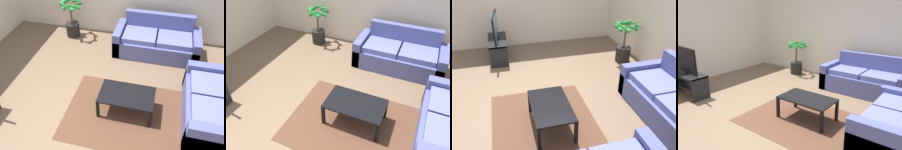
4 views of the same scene
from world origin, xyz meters
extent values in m
plane|color=brown|center=(0.00, 0.00, 0.00)|extent=(6.60, 6.60, 0.00)
cube|color=beige|center=(0.00, 3.00, 1.35)|extent=(6.00, 0.06, 2.70)
cube|color=beige|center=(-3.00, 0.00, 1.35)|extent=(0.06, 6.00, 2.70)
cube|color=#4C518C|center=(1.11, 2.25, 0.21)|extent=(1.99, 0.90, 0.42)
cube|color=#4C518C|center=(1.11, 2.62, 0.66)|extent=(1.63, 0.16, 0.48)
cube|color=#4C518C|center=(0.20, 2.25, 0.31)|extent=(0.18, 0.90, 0.62)
cube|color=#5D63A4|center=(0.70, 2.20, 0.48)|extent=(0.78, 0.66, 0.12)
cube|color=#5D63A4|center=(1.52, 2.20, 0.48)|extent=(0.78, 0.66, 0.12)
cube|color=#4C518C|center=(2.25, 0.47, 0.21)|extent=(0.90, 1.68, 0.42)
cube|color=#4C518C|center=(2.25, -0.29, 0.31)|extent=(0.90, 0.18, 0.62)
cube|color=#5D63A4|center=(2.20, 0.13, 0.48)|extent=(0.66, 0.62, 0.12)
cube|color=#5D63A4|center=(2.20, 0.80, 0.48)|extent=(0.66, 0.62, 0.12)
cube|color=black|center=(-2.13, -0.45, 0.51)|extent=(1.10, 0.45, 0.04)
cube|color=black|center=(-2.13, -0.45, 0.24)|extent=(1.02, 0.39, 0.03)
cube|color=black|center=(-2.65, -0.45, 0.26)|extent=(0.06, 0.41, 0.53)
cube|color=black|center=(-1.61, -0.45, 0.26)|extent=(0.06, 0.41, 0.53)
cube|color=black|center=(-2.13, -0.45, 0.86)|extent=(1.04, 0.12, 0.59)
cube|color=teal|center=(-2.13, -0.43, 0.86)|extent=(0.99, 0.09, 0.54)
cylinder|color=black|center=(-2.13, -0.45, 0.55)|extent=(0.10, 0.10, 0.04)
cube|color=black|center=(0.77, 0.27, 0.41)|extent=(0.99, 0.60, 0.03)
cube|color=black|center=(0.30, -0.01, 0.20)|extent=(0.05, 0.05, 0.39)
cube|color=black|center=(1.24, -0.01, 0.20)|extent=(0.05, 0.05, 0.39)
cube|color=black|center=(0.30, 0.55, 0.20)|extent=(0.05, 0.05, 0.39)
cube|color=black|center=(1.24, 0.55, 0.20)|extent=(0.05, 0.05, 0.39)
cube|color=#513323|center=(0.77, 0.17, 0.00)|extent=(2.20, 1.70, 0.01)
cylinder|color=black|center=(-1.16, 2.55, 0.18)|extent=(0.36, 0.36, 0.37)
cylinder|color=brown|center=(-1.16, 2.55, 0.63)|extent=(0.05, 0.05, 0.53)
cone|color=#238735|center=(-0.97, 2.54, 0.95)|extent=(0.12, 0.41, 0.24)
cone|color=#238735|center=(-1.02, 2.72, 0.95)|extent=(0.42, 0.36, 0.26)
cone|color=#238735|center=(-1.22, 2.74, 0.95)|extent=(0.43, 0.22, 0.24)
cone|color=#238735|center=(-1.32, 2.65, 0.95)|extent=(0.28, 0.37, 0.22)
cone|color=#238735|center=(-1.31, 2.45, 0.95)|extent=(0.30, 0.36, 0.22)
cone|color=#238735|center=(-1.18, 2.34, 0.95)|extent=(0.44, 0.14, 0.25)
cone|color=#238735|center=(-1.04, 2.37, 0.95)|extent=(0.42, 0.33, 0.25)
camera|label=1|loc=(1.19, -2.58, 3.42)|focal=37.04mm
camera|label=2|loc=(1.55, -2.20, 2.97)|focal=34.65mm
camera|label=3|loc=(3.77, -0.33, 2.67)|focal=38.46mm
camera|label=4|loc=(2.84, -2.90, 2.02)|focal=35.66mm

